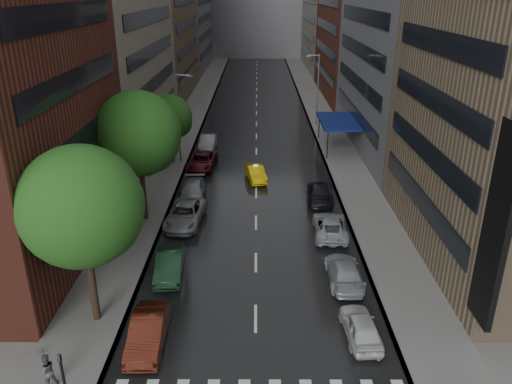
{
  "coord_description": "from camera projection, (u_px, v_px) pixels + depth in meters",
  "views": [
    {
      "loc": [
        0.07,
        -18.57,
        16.78
      ],
      "look_at": [
        0.0,
        14.9,
        3.0
      ],
      "focal_mm": 35.0,
      "sensor_mm": 36.0,
      "label": 1
    }
  ],
  "objects": [
    {
      "name": "tree_far",
      "position": [
        170.0,
        117.0,
        49.51
      ],
      "size": [
        4.43,
        4.43,
        7.06
      ],
      "color": "#382619",
      "rests_on": "ground"
    },
    {
      "name": "ground",
      "position": [
        255.0,
        370.0,
        23.56
      ],
      "size": [
        220.0,
        220.0,
        0.0
      ],
      "primitive_type": "plane",
      "color": "gray",
      "rests_on": "ground"
    },
    {
      "name": "tree_mid",
      "position": [
        138.0,
        134.0,
        36.27
      ],
      "size": [
        6.31,
        6.31,
        10.06
      ],
      "color": "#382619",
      "rests_on": "ground"
    },
    {
      "name": "street_lamp_left",
      "position": [
        179.0,
        117.0,
        49.45
      ],
      "size": [
        1.74,
        0.22,
        9.0
      ],
      "color": "gray",
      "rests_on": "sidewalk_left"
    },
    {
      "name": "street_lamp_right",
      "position": [
        317.0,
        88.0,
        63.3
      ],
      "size": [
        1.74,
        0.22,
        9.0
      ],
      "color": "gray",
      "rests_on": "sidewalk_right"
    },
    {
      "name": "ped_black_umbrella",
      "position": [
        45.0,
        364.0,
        21.98
      ],
      "size": [
        1.04,
        1.02,
        2.09
      ],
      "color": "#54555A",
      "rests_on": "sidewalk_left"
    },
    {
      "name": "tree_near",
      "position": [
        81.0,
        207.0,
        24.54
      ],
      "size": [
        6.2,
        6.2,
        9.88
      ],
      "color": "#382619",
      "rests_on": "ground"
    },
    {
      "name": "traffic_light",
      "position": [
        64.0,
        382.0,
        19.82
      ],
      "size": [
        0.18,
        0.15,
        3.45
      ],
      "color": "black",
      "rests_on": "sidewalk_left"
    },
    {
      "name": "buildings_right",
      "position": [
        363.0,
        0.0,
        70.24
      ],
      "size": [
        8.05,
        109.1,
        36.0
      ],
      "color": "#937A5B",
      "rests_on": "ground"
    },
    {
      "name": "sidewalk_right",
      "position": [
        321.0,
        116.0,
        69.75
      ],
      "size": [
        4.0,
        140.0,
        0.15
      ],
      "primitive_type": "cube",
      "color": "gray",
      "rests_on": "ground"
    },
    {
      "name": "sidewalk_left",
      "position": [
        192.0,
        116.0,
        69.78
      ],
      "size": [
        4.0,
        140.0,
        0.15
      ],
      "primitive_type": "cube",
      "color": "gray",
      "rests_on": "ground"
    },
    {
      "name": "awning",
      "position": [
        338.0,
        121.0,
        54.71
      ],
      "size": [
        4.0,
        8.0,
        3.12
      ],
      "color": "navy",
      "rests_on": "sidewalk_right"
    },
    {
      "name": "parked_cars_left",
      "position": [
        191.0,
        197.0,
        41.09
      ],
      "size": [
        2.98,
        37.72,
        1.57
      ],
      "color": "#521C10",
      "rests_on": "ground"
    },
    {
      "name": "taxi",
      "position": [
        256.0,
        173.0,
        46.53
      ],
      "size": [
        2.25,
        4.39,
        1.38
      ],
      "primitive_type": "imported",
      "rotation": [
        0.0,
        0.0,
        0.2
      ],
      "color": "yellow",
      "rests_on": "ground"
    },
    {
      "name": "parked_cars_right",
      "position": [
        333.0,
        234.0,
        35.07
      ],
      "size": [
        2.63,
        22.73,
        1.56
      ],
      "color": "silver",
      "rests_on": "ground"
    },
    {
      "name": "road",
      "position": [
        257.0,
        116.0,
        69.79
      ],
      "size": [
        14.0,
        140.0,
        0.01
      ],
      "primitive_type": "cube",
      "color": "black",
      "rests_on": "ground"
    }
  ]
}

